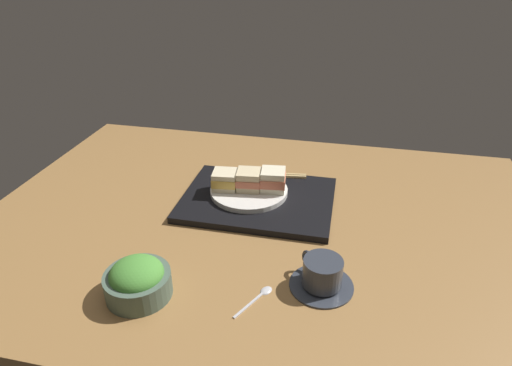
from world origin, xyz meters
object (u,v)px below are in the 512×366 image
(coffee_cup, at_px, (322,275))
(teaspoon, at_px, (261,294))
(sandwich_plate, at_px, (249,191))
(sandwich_near, at_px, (273,180))
(sandwich_far, at_px, (225,180))
(sandwich_middle, at_px, (249,180))
(salad_bowl, at_px, (138,280))
(chopsticks_pair, at_px, (273,175))

(coffee_cup, xyz_separation_m, teaspoon, (0.11, 0.05, -0.03))
(sandwich_plate, relative_size, teaspoon, 2.01)
(sandwich_near, distance_m, sandwich_far, 0.13)
(sandwich_plate, height_order, sandwich_near, sandwich_near)
(sandwich_middle, height_order, salad_bowl, sandwich_middle)
(chopsticks_pair, bearing_deg, sandwich_middle, 68.00)
(sandwich_plate, bearing_deg, sandwich_near, -171.66)
(sandwich_plate, xyz_separation_m, coffee_cup, (-0.22, 0.30, 0.00))
(sandwich_far, relative_size, coffee_cup, 0.54)
(sandwich_near, xyz_separation_m, coffee_cup, (-0.15, 0.31, -0.03))
(sandwich_plate, bearing_deg, sandwich_middle, 135.00)
(sandwich_plate, distance_m, teaspoon, 0.37)
(coffee_cup, bearing_deg, sandwich_far, -45.83)
(coffee_cup, bearing_deg, sandwich_near, -63.20)
(salad_bowl, relative_size, teaspoon, 1.27)
(salad_bowl, relative_size, coffee_cup, 1.00)
(sandwich_near, bearing_deg, sandwich_plate, 8.34)
(sandwich_plate, relative_size, salad_bowl, 1.59)
(salad_bowl, distance_m, teaspoon, 0.24)
(chopsticks_pair, xyz_separation_m, coffee_cup, (-0.17, 0.41, 0.01))
(sandwich_plate, height_order, chopsticks_pair, sandwich_plate)
(chopsticks_pair, xyz_separation_m, teaspoon, (-0.06, 0.46, -0.02))
(sandwich_near, relative_size, sandwich_middle, 1.01)
(sandwich_plate, distance_m, coffee_cup, 0.37)
(sandwich_near, height_order, salad_bowl, sandwich_near)
(sandwich_plate, height_order, coffee_cup, coffee_cup)
(coffee_cup, height_order, teaspoon, coffee_cup)
(teaspoon, bearing_deg, sandwich_plate, -73.27)
(sandwich_far, height_order, salad_bowl, sandwich_far)
(sandwich_middle, distance_m, chopsticks_pair, 0.12)
(salad_bowl, bearing_deg, chopsticks_pair, -108.77)
(sandwich_plate, bearing_deg, teaspoon, 106.73)
(sandwich_near, relative_size, sandwich_far, 1.01)
(chopsticks_pair, relative_size, coffee_cup, 1.48)
(sandwich_plate, height_order, teaspoon, sandwich_plate)
(sandwich_middle, relative_size, coffee_cup, 0.54)
(sandwich_plate, relative_size, sandwich_near, 2.90)
(sandwich_far, distance_m, teaspoon, 0.38)
(sandwich_plate, xyz_separation_m, teaspoon, (-0.11, 0.35, -0.02))
(sandwich_near, xyz_separation_m, sandwich_far, (0.13, 0.02, -0.00))
(sandwich_plate, height_order, salad_bowl, salad_bowl)
(sandwich_middle, relative_size, sandwich_far, 1.00)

